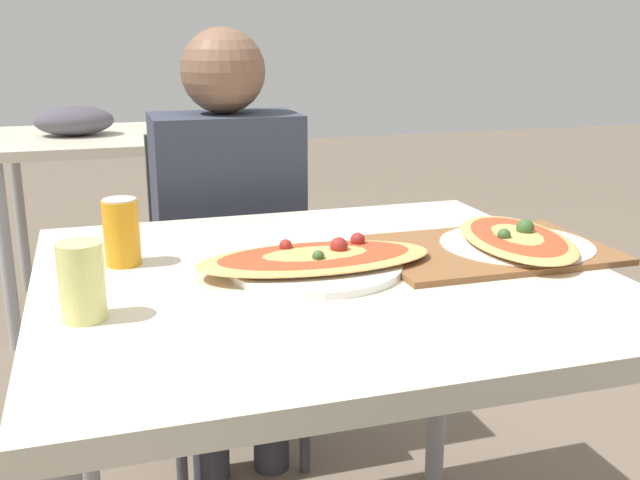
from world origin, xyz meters
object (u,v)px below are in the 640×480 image
Objects in this scene: soda_can at (122,232)px; person_seated at (229,218)px; pizza_second at (517,241)px; chair_far_seated at (224,275)px; dining_table at (324,315)px; drink_glass at (82,281)px; pizza_main at (316,261)px.

person_seated is at bearing 61.02° from soda_can.
chair_far_seated is at bearing 120.37° from pizza_second.
drink_glass reaches higher than dining_table.
person_seated is at bearing 65.42° from drink_glass.
chair_far_seated is 0.76× the size of person_seated.
drink_glass is (-0.36, -0.91, 0.31)m from chair_far_seated.
soda_can is (-0.29, -0.64, 0.32)m from chair_far_seated.
drink_glass is at bearing 65.42° from person_seated.
pizza_second is (0.46, -0.66, 0.08)m from person_seated.
person_seated is 3.05× the size of pizza_second.
pizza_second is at bearing 120.37° from chair_far_seated.
drink_glass is (-0.41, -0.11, 0.14)m from dining_table.
dining_table is at bearing -24.59° from soda_can.
dining_table is 0.40m from soda_can.
pizza_second is (0.41, 0.02, 0.10)m from dining_table.
pizza_main is 3.64× the size of drink_glass.
person_seated is (-0.05, 0.69, 0.03)m from dining_table.
dining_table is 0.69m from person_seated.
dining_table is 2.30× the size of pizza_main.
person_seated is 0.68m from pizza_main.
chair_far_seated is at bearing 68.22° from drink_glass.
pizza_main is 0.42m from pizza_second.
soda_can is at bearing 61.02° from person_seated.
chair_far_seated is (-0.05, 0.80, -0.17)m from dining_table.
pizza_main reaches higher than dining_table.
soda_can is 1.04× the size of drink_glass.
pizza_main is at bearing -23.19° from soda_can.
chair_far_seated reaches higher than drink_glass.
soda_can reaches higher than drink_glass.
drink_glass is (-0.36, -0.79, 0.12)m from person_seated.
chair_far_seated is 7.32× the size of soda_can.
person_seated is at bearing 90.00° from chair_far_seated.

